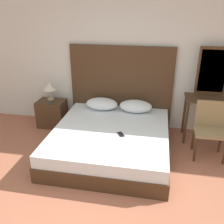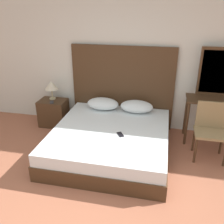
{
  "view_description": "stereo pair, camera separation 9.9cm",
  "coord_description": "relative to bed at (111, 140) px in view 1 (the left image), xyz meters",
  "views": [
    {
      "loc": [
        0.7,
        -1.73,
        2.29
      ],
      "look_at": [
        0.03,
        1.82,
        0.67
      ],
      "focal_mm": 40.0,
      "sensor_mm": 36.0,
      "label": 1
    },
    {
      "loc": [
        0.8,
        -1.71,
        2.29
      ],
      "look_at": [
        0.03,
        1.82,
        0.67
      ],
      "focal_mm": 40.0,
      "sensor_mm": 36.0,
      "label": 2
    }
  ],
  "objects": [
    {
      "name": "vanity_desk",
      "position": [
        1.58,
        0.7,
        0.42
      ],
      "size": [
        0.82,
        0.46,
        0.8
      ],
      "color": "#422B19",
      "rests_on": "ground_plane"
    },
    {
      "name": "pillow_right",
      "position": [
        0.32,
        0.75,
        0.32
      ],
      "size": [
        0.59,
        0.37,
        0.21
      ],
      "color": "silver",
      "rests_on": "bed"
    },
    {
      "name": "nightstand",
      "position": [
        -1.32,
        0.72,
        0.05
      ],
      "size": [
        0.52,
        0.4,
        0.52
      ],
      "color": "#422B19",
      "rests_on": "ground_plane"
    },
    {
      "name": "phone_on_bed",
      "position": [
        0.19,
        -0.16,
        0.22
      ],
      "size": [
        0.14,
        0.16,
        0.01
      ],
      "color": "black",
      "rests_on": "bed"
    },
    {
      "name": "vanity_mirror",
      "position": [
        1.58,
        0.91,
        1.0
      ],
      "size": [
        0.51,
        0.03,
        0.82
      ],
      "color": "#422B19",
      "rests_on": "vanity_desk"
    },
    {
      "name": "wall_back",
      "position": [
        -0.03,
        1.08,
        1.14
      ],
      "size": [
        10.0,
        0.06,
        2.7
      ],
      "color": "silver",
      "rests_on": "ground_plane"
    },
    {
      "name": "chair",
      "position": [
        1.54,
        0.23,
        0.3
      ],
      "size": [
        0.49,
        0.41,
        0.89
      ],
      "color": "olive",
      "rests_on": "ground_plane"
    },
    {
      "name": "headboard",
      "position": [
        -0.0,
        1.01,
        0.57
      ],
      "size": [
        1.93,
        0.05,
        1.57
      ],
      "color": "#422B19",
      "rests_on": "ground_plane"
    },
    {
      "name": "pillow_left",
      "position": [
        -0.32,
        0.75,
        0.32
      ],
      "size": [
        0.59,
        0.37,
        0.21
      ],
      "color": "silver",
      "rests_on": "bed"
    },
    {
      "name": "phone_on_nightstand",
      "position": [
        -1.29,
        0.63,
        0.32
      ],
      "size": [
        0.13,
        0.17,
        0.01
      ],
      "color": "#232328",
      "rests_on": "nightstand"
    },
    {
      "name": "table_lamp",
      "position": [
        -1.35,
        0.8,
        0.58
      ],
      "size": [
        0.26,
        0.26,
        0.36
      ],
      "color": "tan",
      "rests_on": "nightstand"
    },
    {
      "name": "bed",
      "position": [
        0.0,
        0.0,
        0.0
      ],
      "size": [
        1.84,
        1.97,
        0.42
      ],
      "color": "#422B19",
      "rests_on": "ground_plane"
    }
  ]
}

